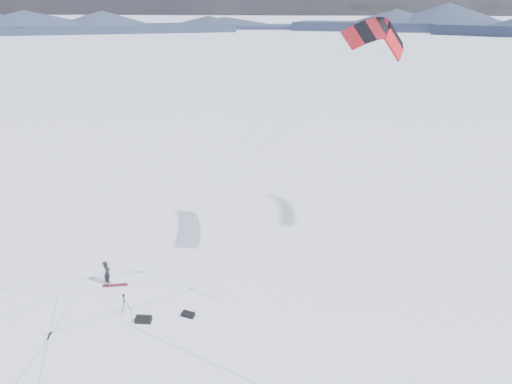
% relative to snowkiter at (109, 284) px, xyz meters
% --- Properties ---
extents(ground, '(1800.00, 1800.00, 0.00)m').
position_rel_snowkiter_xyz_m(ground, '(1.03, -1.64, 0.00)').
color(ground, white).
extents(horizon_hills, '(704.00, 704.42, 8.00)m').
position_rel_snowkiter_xyz_m(horizon_hills, '(1.03, -1.64, 2.84)').
color(horizon_hills, '#162030').
rests_on(horizon_hills, ground).
extents(snow_tracks, '(17.62, 10.25, 0.01)m').
position_rel_snowkiter_xyz_m(snow_tracks, '(1.35, -1.63, 0.00)').
color(snow_tracks, '#A3B1D1').
rests_on(snow_tracks, ground).
extents(snowkiter, '(0.57, 0.68, 1.60)m').
position_rel_snowkiter_xyz_m(snowkiter, '(0.00, 0.00, 0.00)').
color(snowkiter, black).
rests_on(snowkiter, ground).
extents(snowboard, '(1.49, 0.66, 0.04)m').
position_rel_snowkiter_xyz_m(snowboard, '(0.46, -0.12, 0.02)').
color(snowboard, maroon).
rests_on(snowboard, ground).
extents(tripod, '(0.57, 0.59, 1.22)m').
position_rel_snowkiter_xyz_m(tripod, '(2.23, -2.38, 0.79)').
color(tripod, black).
rests_on(tripod, ground).
extents(gear_bag_a, '(0.89, 0.49, 0.38)m').
position_rel_snowkiter_xyz_m(gear_bag_a, '(3.49, -2.92, 0.17)').
color(gear_bag_a, black).
rests_on(gear_bag_a, ground).
extents(gear_bag_b, '(0.75, 0.46, 0.32)m').
position_rel_snowkiter_xyz_m(gear_bag_b, '(5.72, -2.09, 0.14)').
color(gear_bag_b, black).
rests_on(gear_bag_b, ground).
extents(power_kite, '(16.34, 8.17, 13.81)m').
position_rel_snowkiter_xyz_m(power_kite, '(14.85, 5.26, 14.07)').
color(power_kite, '#B4131A').
rests_on(power_kite, ground).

